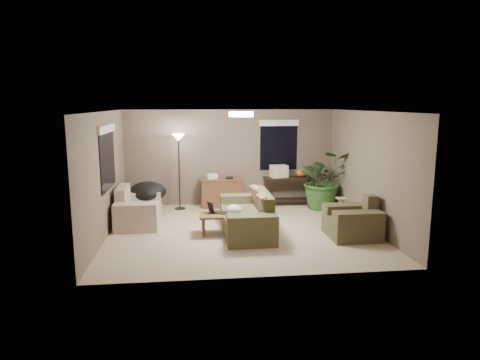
{
  "coord_description": "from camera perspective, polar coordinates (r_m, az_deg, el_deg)",
  "views": [
    {
      "loc": [
        -1.02,
        -8.69,
        2.66
      ],
      "look_at": [
        0.0,
        0.2,
        1.05
      ],
      "focal_mm": 32.0,
      "sensor_mm": 36.0,
      "label": 1
    }
  ],
  "objects": [
    {
      "name": "window_left",
      "position": [
        9.19,
        -17.27,
        4.27
      ],
      "size": [
        0.05,
        1.56,
        1.33
      ],
      "color": "black",
      "rests_on": "room_shell"
    },
    {
      "name": "pumpkin",
      "position": [
        11.36,
        8.17,
        0.94
      ],
      "size": [
        0.26,
        0.26,
        0.2
      ],
      "primitive_type": "ellipsoid",
      "rotation": [
        0.0,
        0.0,
        0.07
      ],
      "color": "orange",
      "rests_on": "console_table"
    },
    {
      "name": "ceiling_fixture",
      "position": [
        8.75,
        0.15,
        8.76
      ],
      "size": [
        0.5,
        0.5,
        0.1
      ],
      "primitive_type": "cylinder",
      "color": "white",
      "rests_on": "room_shell"
    },
    {
      "name": "window_back",
      "position": [
        11.44,
        5.2,
        5.78
      ],
      "size": [
        1.06,
        0.05,
        1.33
      ],
      "color": "black",
      "rests_on": "room_shell"
    },
    {
      "name": "papasan_chair",
      "position": [
        10.57,
        -12.2,
        -2.01
      ],
      "size": [
        1.1,
        1.1,
        0.8
      ],
      "color": "black",
      "rests_on": "ground"
    },
    {
      "name": "cardboard_box",
      "position": [
        11.22,
        5.21,
        1.17
      ],
      "size": [
        0.47,
        0.38,
        0.31
      ],
      "primitive_type": "cube",
      "rotation": [
        0.0,
        0.0,
        0.18
      ],
      "color": "beige",
      "rests_on": "console_table"
    },
    {
      "name": "laptop",
      "position": [
        8.88,
        -3.33,
        -4.04
      ],
      "size": [
        0.43,
        0.35,
        0.24
      ],
      "color": "black",
      "rests_on": "coffee_table"
    },
    {
      "name": "throw_pillows",
      "position": [
        8.92,
        2.72,
        -2.83
      ],
      "size": [
        0.29,
        1.37,
        0.47
      ],
      "color": "#8C7251",
      "rests_on": "main_sofa"
    },
    {
      "name": "coffee_table",
      "position": [
        8.82,
        -2.19,
        -4.93
      ],
      "size": [
        1.0,
        0.55,
        0.42
      ],
      "color": "brown",
      "rests_on": "ground"
    },
    {
      "name": "plastic_bag",
      "position": [
        8.65,
        -0.8,
        -4.04
      ],
      "size": [
        0.37,
        0.34,
        0.23
      ],
      "primitive_type": "ellipsoid",
      "rotation": [
        0.0,
        0.0,
        -0.17
      ],
      "color": "white",
      "rests_on": "coffee_table"
    },
    {
      "name": "console_table",
      "position": [
        11.35,
        6.41,
        -1.15
      ],
      "size": [
        1.3,
        0.4,
        0.75
      ],
      "color": "black",
      "rests_on": "ground"
    },
    {
      "name": "houseplant",
      "position": [
        11.1,
        11.05,
        -0.77
      ],
      "size": [
        1.35,
        1.5,
        1.17
      ],
      "primitive_type": "imported",
      "color": "#2D5923",
      "rests_on": "ground"
    },
    {
      "name": "main_sofa",
      "position": [
        8.97,
        1.08,
        -5.09
      ],
      "size": [
        0.95,
        2.2,
        0.85
      ],
      "color": "brown",
      "rests_on": "ground"
    },
    {
      "name": "cat_scratching_post",
      "position": [
        10.25,
        13.34,
        -3.88
      ],
      "size": [
        0.32,
        0.32,
        0.5
      ],
      "color": "tan",
      "rests_on": "ground"
    },
    {
      "name": "room_shell",
      "position": [
        8.86,
        0.15,
        1.05
      ],
      "size": [
        5.5,
        5.5,
        5.5
      ],
      "color": "#C1AA8F",
      "rests_on": "ground"
    },
    {
      "name": "armchair",
      "position": [
        8.93,
        14.81,
        -5.49
      ],
      "size": [
        0.95,
        1.0,
        0.85
      ],
      "color": "#4C492E",
      "rests_on": "ground"
    },
    {
      "name": "desk_papers",
      "position": [
        11.0,
        -3.26,
        0.46
      ],
      "size": [
        0.7,
        0.3,
        0.12
      ],
      "color": "silver",
      "rests_on": "desk"
    },
    {
      "name": "desk",
      "position": [
        11.1,
        -2.44,
        -1.68
      ],
      "size": [
        1.1,
        0.5,
        0.75
      ],
      "color": "brown",
      "rests_on": "ground"
    },
    {
      "name": "floor_lamp",
      "position": [
        10.78,
        -8.2,
        4.44
      ],
      "size": [
        0.32,
        0.32,
        1.91
      ],
      "color": "black",
      "rests_on": "ground"
    },
    {
      "name": "loveseat",
      "position": [
        9.84,
        -13.52,
        -3.98
      ],
      "size": [
        0.9,
        1.6,
        0.85
      ],
      "color": "beige",
      "rests_on": "ground"
    }
  ]
}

